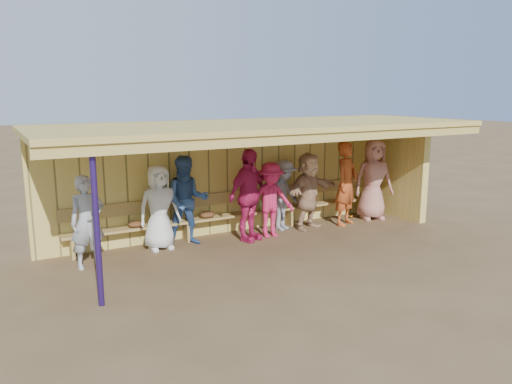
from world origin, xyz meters
The scene contains 13 objects.
ground centered at (0.00, 0.00, 0.00)m, with size 90.00×90.00×0.00m, color brown.
player_a centered at (-3.41, 0.37, 0.84)m, with size 0.61×0.40×1.68m, color #9B9EA3.
player_b centered at (-1.95, 0.79, 0.85)m, with size 0.83×0.54×1.71m, color silver.
player_c centered at (-1.36, 0.81, 0.92)m, with size 0.90×0.70×1.84m, color #355791.
player_d centered at (-0.13, 0.45, 0.98)m, with size 1.14×0.48×1.95m, color #BF1E53.
player_e centered at (0.97, 0.81, 0.80)m, with size 1.04×0.60×1.61m, color gray.
player_f centered at (1.52, 0.61, 0.88)m, with size 1.64×0.52×1.76m, color tan.
player_g centered at (2.50, 0.46, 0.99)m, with size 0.72×0.47×1.98m, color #B0481C.
player_h centered at (3.41, 0.55, 0.99)m, with size 0.97×0.63×1.99m, color #B77566.
player_extra centered at (0.42, 0.46, 0.81)m, with size 1.05×0.60×1.63m, color #BF1E4B.
dugout_structure centered at (0.39, 0.69, 1.69)m, with size 8.80×3.20×2.50m.
bench centered at (0.00, 1.12, 0.53)m, with size 7.60×0.34×0.93m.
dugout_equipment centered at (-0.50, 0.99, 0.49)m, with size 6.25×0.62×0.80m.
Camera 1 is at (-4.99, -8.53, 3.09)m, focal length 35.00 mm.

